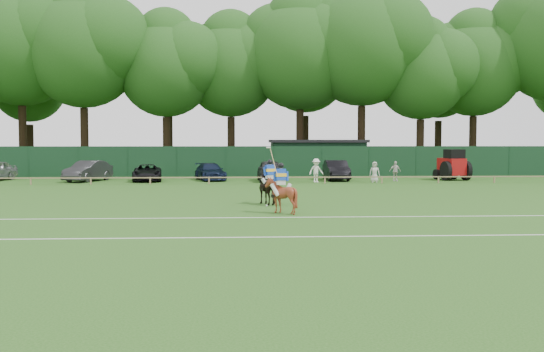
{
  "coord_description": "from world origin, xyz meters",
  "views": [
    {
      "loc": [
        -1.09,
        -25.65,
        3.04
      ],
      "look_at": [
        0.5,
        3.0,
        1.4
      ],
      "focal_mm": 42.0,
      "sensor_mm": 36.0,
      "label": 1
    }
  ],
  "objects": [
    {
      "name": "rider_dark",
      "position": [
        0.47,
        4.08,
        1.46
      ],
      "size": [
        0.91,
        0.57,
        1.41
      ],
      "rotation": [
        0.0,
        0.0,
        3.54
      ],
      "color": "silver",
      "rests_on": "ground"
    },
    {
      "name": "estate_black",
      "position": [
        6.35,
        21.58,
        0.75
      ],
      "size": [
        1.63,
        4.54,
        1.49
      ],
      "primitive_type": "imported",
      "rotation": [
        0.0,
        0.0,
        -0.01
      ],
      "color": "black",
      "rests_on": "ground"
    },
    {
      "name": "spectator_left",
      "position": [
        4.56,
        19.34,
        0.85
      ],
      "size": [
        1.24,
        0.95,
        1.7
      ],
      "primitive_type": "imported",
      "rotation": [
        0.0,
        0.0,
        0.33
      ],
      "color": "white",
      "rests_on": "ground"
    },
    {
      "name": "pitch_rail",
      "position": [
        0.0,
        18.0,
        0.45
      ],
      "size": [
        62.1,
        0.1,
        0.5
      ],
      "color": "#997F5B",
      "rests_on": "ground"
    },
    {
      "name": "hatch_grey",
      "position": [
        1.37,
        20.86,
        0.78
      ],
      "size": [
        1.91,
        4.6,
        1.56
      ],
      "primitive_type": "imported",
      "rotation": [
        0.0,
        0.0,
        0.02
      ],
      "color": "#29292B",
      "rests_on": "ground"
    },
    {
      "name": "utility_shed",
      "position": [
        6.0,
        30.0,
        1.54
      ],
      "size": [
        8.4,
        4.4,
        3.04
      ],
      "color": "#14331E",
      "rests_on": "ground"
    },
    {
      "name": "spectator_right",
      "position": [
        8.7,
        19.0,
        0.74
      ],
      "size": [
        0.77,
        0.54,
        1.48
      ],
      "primitive_type": "imported",
      "rotation": [
        0.0,
        0.0,
        -0.1
      ],
      "color": "beige",
      "rests_on": "ground"
    },
    {
      "name": "polo_ball",
      "position": [
        0.26,
        3.05,
        0.04
      ],
      "size": [
        0.09,
        0.09,
        0.09
      ],
      "primitive_type": "sphere",
      "color": "silver",
      "rests_on": "ground"
    },
    {
      "name": "sedan_grey",
      "position": [
        -11.97,
        21.41,
        0.76
      ],
      "size": [
        2.94,
        4.85,
        1.51
      ],
      "primitive_type": "imported",
      "rotation": [
        0.0,
        0.0,
        -0.31
      ],
      "color": "#2D2E30",
      "rests_on": "ground"
    },
    {
      "name": "horse_dark",
      "position": [
        0.46,
        4.09,
        0.76
      ],
      "size": [
        1.46,
        1.98,
        1.52
      ],
      "primitive_type": "imported",
      "rotation": [
        0.0,
        0.0,
        3.54
      ],
      "color": "black",
      "rests_on": "ground"
    },
    {
      "name": "perimeter_fence",
      "position": [
        0.0,
        27.0,
        1.25
      ],
      "size": [
        92.08,
        0.08,
        2.5
      ],
      "color": "#14351E",
      "rests_on": "ground"
    },
    {
      "name": "spectator_mid",
      "position": [
        10.51,
        20.33,
        0.74
      ],
      "size": [
        0.9,
        0.45,
        1.47
      ],
      "primitive_type": "imported",
      "rotation": [
        0.0,
        0.0,
        0.11
      ],
      "color": "beige",
      "rests_on": "ground"
    },
    {
      "name": "tree_row",
      "position": [
        2.0,
        35.0,
        0.0
      ],
      "size": [
        96.0,
        12.0,
        21.0
      ],
      "primitive_type": null,
      "color": "#26561C",
      "rests_on": "ground"
    },
    {
      "name": "ground",
      "position": [
        0.0,
        0.0,
        0.0
      ],
      "size": [
        160.0,
        160.0,
        0.0
      ],
      "primitive_type": "plane",
      "color": "#1E4C14",
      "rests_on": "ground"
    },
    {
      "name": "sedan_navy",
      "position": [
        -3.08,
        22.08,
        0.64
      ],
      "size": [
        2.78,
        4.7,
        1.28
      ],
      "primitive_type": "imported",
      "rotation": [
        0.0,
        0.0,
        0.24
      ],
      "color": "#0F1A32",
      "rests_on": "ground"
    },
    {
      "name": "tractor",
      "position": [
        15.15,
        21.35,
        1.1
      ],
      "size": [
        2.26,
        3.01,
        2.32
      ],
      "rotation": [
        0.0,
        0.0,
        0.16
      ],
      "color": "#A20E0F",
      "rests_on": "ground"
    },
    {
      "name": "rider_chestnut",
      "position": [
        0.73,
        0.42,
        1.45
      ],
      "size": [
        0.94,
        0.56,
        2.05
      ],
      "rotation": [
        0.0,
        0.0,
        3.2
      ],
      "color": "silver",
      "rests_on": "ground"
    },
    {
      "name": "pitch_lines",
      "position": [
        0.0,
        -3.5,
        0.01
      ],
      "size": [
        60.0,
        5.1,
        0.01
      ],
      "color": "silver",
      "rests_on": "ground"
    },
    {
      "name": "horse_chestnut",
      "position": [
        0.73,
        0.43,
        0.75
      ],
      "size": [
        1.29,
        1.43,
        1.5
      ],
      "primitive_type": "imported",
      "rotation": [
        0.0,
        0.0,
        3.2
      ],
      "color": "maroon",
      "rests_on": "ground"
    },
    {
      "name": "suv_black",
      "position": [
        -7.65,
        21.23,
        0.62
      ],
      "size": [
        2.53,
        4.63,
        1.23
      ],
      "primitive_type": "imported",
      "rotation": [
        0.0,
        0.0,
        0.11
      ],
      "color": "black",
      "rests_on": "ground"
    }
  ]
}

